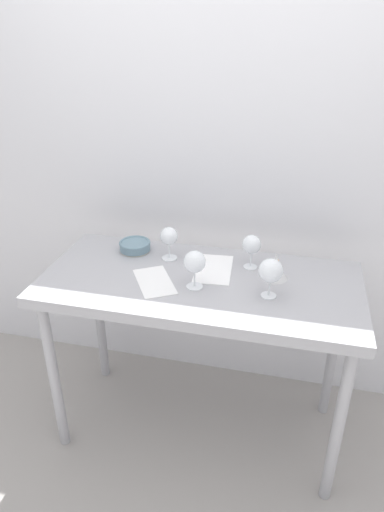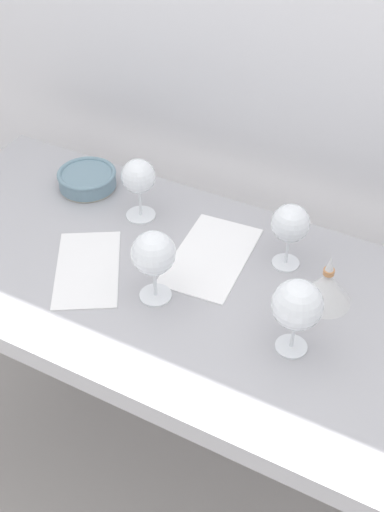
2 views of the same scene
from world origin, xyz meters
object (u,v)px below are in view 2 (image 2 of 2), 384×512
object	(u,v)px
wine_glass_near_center	(153,255)
tasting_sheet_upper	(88,269)
wine_glass_far_right	(290,225)
wine_glass_far_left	(138,178)
tasting_bowl	(87,179)
tasting_sheet_lower	(211,256)
wine_glass_near_right	(297,306)
decanter_funnel	(326,287)

from	to	relation	value
wine_glass_near_center	tasting_sheet_upper	world-z (taller)	wine_glass_near_center
wine_glass_far_right	wine_glass_far_left	bearing A→B (deg)	-179.76
tasting_sheet_upper	tasting_bowl	distance (m)	0.32
wine_glass_far_right	wine_glass_near_center	distance (m)	0.31
wine_glass_far_left	tasting_sheet_lower	size ratio (longest dim) A/B	0.58
wine_glass_far_left	tasting_sheet_upper	distance (m)	0.25
wine_glass_near_right	wine_glass_near_center	world-z (taller)	wine_glass_near_right
wine_glass_near_right	wine_glass_near_center	size ratio (longest dim) A/B	1.01
tasting_sheet_upper	wine_glass_far_left	bearing A→B (deg)	58.00
tasting_bowl	decanter_funnel	distance (m)	0.70
wine_glass_far_right	wine_glass_near_right	world-z (taller)	wine_glass_near_right
wine_glass_far_right	wine_glass_far_left	distance (m)	0.39
wine_glass_far_right	tasting_sheet_upper	bearing A→B (deg)	-149.56
tasting_bowl	decanter_funnel	bearing A→B (deg)	-9.06
tasting_sheet_upper	wine_glass_far_right	bearing A→B (deg)	-0.84
tasting_bowl	decanter_funnel	world-z (taller)	decanter_funnel
wine_glass_far_right	decanter_funnel	bearing A→B (deg)	-31.67
tasting_sheet_lower	tasting_bowl	size ratio (longest dim) A/B	1.80
wine_glass_near_right	tasting_sheet_upper	bearing A→B (deg)	179.89
tasting_sheet_lower	tasting_bowl	bearing A→B (deg)	161.84
wine_glass_far_left	decanter_funnel	size ratio (longest dim) A/B	1.29
wine_glass_far_left	wine_glass_far_right	bearing A→B (deg)	0.24
wine_glass_near_center	tasting_sheet_upper	bearing A→B (deg)	179.44
tasting_bowl	decanter_funnel	xyz separation A→B (m)	(0.69, -0.11, 0.01)
wine_glass_far_left	decanter_funnel	distance (m)	0.51
wine_glass_far_right	wine_glass_near_right	distance (m)	0.25
wine_glass_far_right	tasting_sheet_lower	distance (m)	0.20
wine_glass_near_right	tasting_sheet_lower	bearing A→B (deg)	147.14
wine_glass_far_right	wine_glass_near_right	xyz separation A→B (m)	(0.10, -0.23, 0.00)
tasting_sheet_upper	tasting_sheet_lower	world-z (taller)	same
wine_glass_far_right	tasting_bowl	bearing A→B (deg)	176.20
wine_glass_near_center	tasting_sheet_lower	bearing A→B (deg)	74.21
tasting_bowl	tasting_sheet_lower	bearing A→B (deg)	-13.20
decanter_funnel	wine_glass_near_right	bearing A→B (deg)	-94.70
wine_glass_near_center	wine_glass_far_right	bearing A→B (deg)	47.72
wine_glass_near_center	wine_glass_far_left	distance (m)	0.29
wine_glass_near_center	decanter_funnel	world-z (taller)	wine_glass_near_center
wine_glass_near_right	decanter_funnel	distance (m)	0.18
tasting_bowl	decanter_funnel	size ratio (longest dim) A/B	1.24
wine_glass_far_left	tasting_sheet_lower	bearing A→B (deg)	-14.21
wine_glass_near_right	tasting_sheet_lower	distance (m)	0.34
tasting_sheet_lower	wine_glass_near_right	bearing A→B (deg)	-37.81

